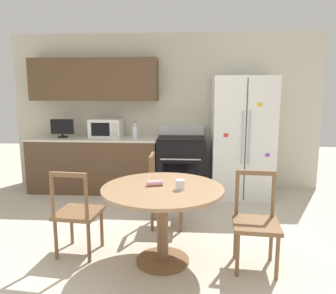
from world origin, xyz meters
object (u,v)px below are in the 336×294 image
dining_chair_far (165,192)px  microwave (106,128)px  refrigerator (242,137)px  dining_chair_right (256,223)px  counter_bottle (135,132)px  countertop_tv (62,128)px  oven_range (181,165)px  dining_chair_left (77,213)px  candle_glass (180,185)px

dining_chair_far → microwave: bearing=-143.6°
refrigerator → dining_chair_right: (-0.19, -2.22, -0.50)m
counter_bottle → dining_chair_far: size_ratio=0.31×
refrigerator → dining_chair_right: size_ratio=2.08×
countertop_tv → oven_range: bearing=-0.1°
dining_chair_left → candle_glass: dining_chair_left is taller
dining_chair_left → candle_glass: bearing=-3.1°
oven_range → dining_chair_far: (-0.16, -1.37, -0.03)m
oven_range → dining_chair_right: 2.40m
countertop_tv → dining_chair_far: 2.35m
candle_glass → dining_chair_right: bearing=3.0°
candle_glass → dining_chair_left: bearing=171.2°
refrigerator → oven_range: refrigerator is taller
dining_chair_far → candle_glass: bearing=12.3°
dining_chair_left → oven_range: bearing=71.0°
oven_range → countertop_tv: bearing=179.9°
oven_range → dining_chair_far: bearing=-96.6°
candle_glass → microwave: bearing=118.5°
dining_chair_far → dining_chair_left: same height
microwave → counter_bottle: bearing=-17.3°
microwave → counter_bottle: (0.51, -0.16, -0.04)m
microwave → countertop_tv: bearing=-173.5°
oven_range → countertop_tv: (-1.96, 0.00, 0.59)m
oven_range → dining_chair_left: (-0.99, -2.15, -0.03)m
dining_chair_right → oven_range: bearing=-66.7°
oven_range → dining_chair_left: size_ratio=1.20×
microwave → candle_glass: 2.73m
dining_chair_right → dining_chair_left: same height
countertop_tv → counter_bottle: size_ratio=1.32×
oven_range → dining_chair_far: size_ratio=1.20×
countertop_tv → refrigerator: bearing=-1.1°
counter_bottle → candle_glass: size_ratio=3.03×
oven_range → counter_bottle: counter_bottle is taller
countertop_tv → dining_chair_left: size_ratio=0.41×
dining_chair_far → dining_chair_right: 1.29m
refrigerator → candle_glass: (-0.90, -2.25, -0.14)m
oven_range → dining_chair_left: 2.36m
microwave → dining_chair_right: bearing=-49.5°
oven_range → microwave: bearing=176.2°
dining_chair_far → dining_chair_right: same height
oven_range → counter_bottle: bearing=-174.3°
refrigerator → counter_bottle: 1.69m
refrigerator → oven_range: size_ratio=1.74×
counter_bottle → candle_glass: counter_bottle is taller
countertop_tv → counter_bottle: bearing=-3.6°
refrigerator → dining_chair_right: bearing=-94.8°
countertop_tv → dining_chair_far: countertop_tv is taller
refrigerator → oven_range: (-0.95, 0.06, -0.47)m
dining_chair_far → candle_glass: (0.21, -0.94, 0.36)m
microwave → candle_glass: bearing=-61.5°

